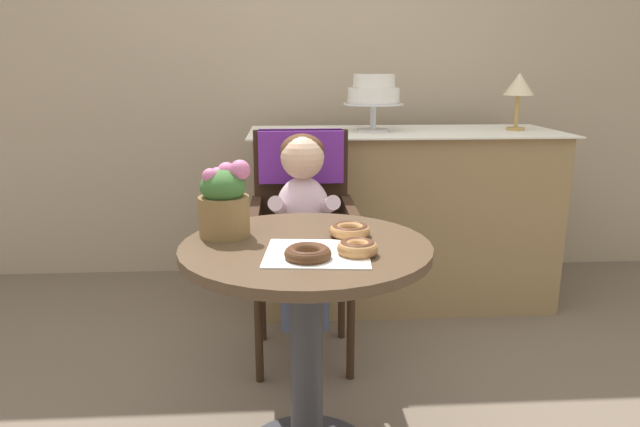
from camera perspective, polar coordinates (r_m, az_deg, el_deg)
The scene contains 12 objects.
back_wall at distance 3.41m, azimuth -2.74°, elevation 16.70°, with size 4.80×0.10×2.70m, color tan.
cafe_table at distance 1.71m, azimuth -1.38°, elevation -9.82°, with size 0.72×0.72×0.72m.
wicker_chair at distance 2.39m, azimuth -1.82°, elevation 0.61°, with size 0.42×0.45×0.95m.
seated_child at distance 2.23m, azimuth -1.70°, elevation 0.62°, with size 0.27×0.32×0.73m.
paper_napkin at distance 1.54m, azimuth -0.27°, elevation -4.00°, with size 0.28×0.25×0.00m, color white.
donut_front at distance 1.70m, azimuth 3.00°, elevation -1.63°, with size 0.12×0.12×0.04m.
donut_mid at distance 1.53m, azimuth 3.76°, elevation -3.38°, with size 0.11×0.11×0.04m.
donut_side at distance 1.49m, azimuth -1.06°, elevation -3.92°, with size 0.12×0.12×0.03m.
flower_vase at distance 1.71m, azimuth -9.54°, elevation 1.35°, with size 0.16×0.15×0.23m.
display_counter at distance 3.02m, azimuth 8.14°, elevation -0.28°, with size 1.56×0.62×0.90m.
tiered_cake_stand at distance 2.89m, azimuth 5.38°, elevation 11.86°, with size 0.30×0.30×0.28m.
table_lamp at distance 3.08m, azimuth 19.24°, elevation 11.86°, with size 0.15×0.15×0.28m.
Camera 1 is at (-0.06, -1.56, 1.21)m, focal length 32.07 mm.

